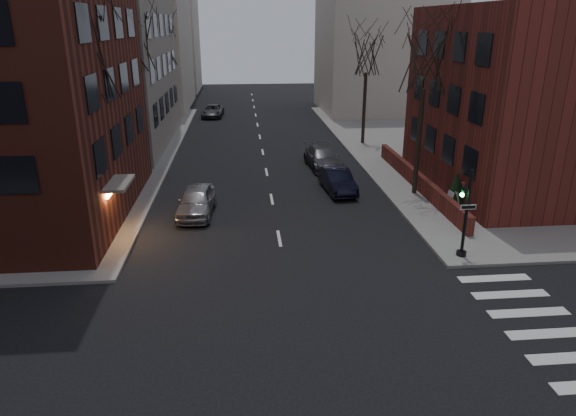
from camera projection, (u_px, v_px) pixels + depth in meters
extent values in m
plane|color=black|center=(312.00, 411.00, 14.04)|extent=(160.00, 160.00, 0.00)
cube|color=maroon|center=(539.00, 101.00, 31.38)|extent=(12.00, 14.00, 11.00)
cube|color=maroon|center=(417.00, 180.00, 32.41)|extent=(0.35, 16.00, 1.00)
cube|color=#B9AE9D|center=(126.00, 32.00, 61.18)|extent=(14.00, 16.00, 18.00)
cube|color=#B9AE9D|center=(383.00, 41.00, 59.42)|extent=(14.00, 14.00, 16.00)
cube|color=#B9AE9D|center=(164.00, 44.00, 77.95)|extent=(10.00, 12.00, 14.00)
cylinder|color=black|center=(466.00, 214.00, 22.42)|extent=(0.14, 0.14, 4.00)
cylinder|color=black|center=(461.00, 253.00, 23.07)|extent=(0.44, 0.44, 0.20)
imported|color=black|center=(463.00, 195.00, 22.11)|extent=(0.16, 0.20, 1.00)
sphere|color=#19FF4C|center=(462.00, 195.00, 22.04)|extent=(0.18, 0.18, 0.18)
cube|color=white|center=(468.00, 207.00, 22.19)|extent=(0.70, 0.03, 0.22)
cylinder|color=#2D231C|center=(97.00, 164.00, 25.21)|extent=(0.28, 0.28, 6.65)
cylinder|color=#2D231C|center=(141.00, 118.00, 36.38)|extent=(0.28, 0.28, 7.00)
cylinder|color=#2D231C|center=(167.00, 96.00, 49.61)|extent=(0.28, 0.28, 6.30)
cylinder|color=#2D231C|center=(418.00, 142.00, 30.53)|extent=(0.28, 0.28, 6.30)
cylinder|color=#2D231C|center=(364.00, 108.00, 43.69)|extent=(0.28, 0.28, 5.95)
cylinder|color=black|center=(140.00, 136.00, 32.86)|extent=(0.12, 0.12, 6.00)
sphere|color=#FFA54C|center=(135.00, 87.00, 31.81)|extent=(0.36, 0.36, 0.36)
cylinder|color=black|center=(175.00, 95.00, 51.59)|extent=(0.12, 0.12, 6.00)
sphere|color=#FFA54C|center=(173.00, 63.00, 50.53)|extent=(0.36, 0.36, 0.36)
imported|color=black|center=(337.00, 181.00, 32.04)|extent=(1.91, 4.52, 1.45)
imported|color=gray|center=(196.00, 201.00, 28.17)|extent=(2.18, 4.73, 1.57)
imported|color=#3D3D42|center=(323.00, 158.00, 37.38)|extent=(2.52, 5.32, 1.50)
imported|color=#3D3D42|center=(213.00, 111.00, 57.58)|extent=(2.54, 4.93, 1.33)
cube|color=white|center=(453.00, 200.00, 28.73)|extent=(0.52, 0.68, 1.03)
cone|color=black|center=(456.00, 189.00, 28.83)|extent=(1.38, 1.38, 2.12)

